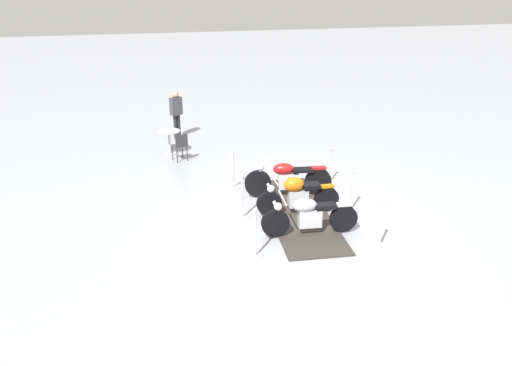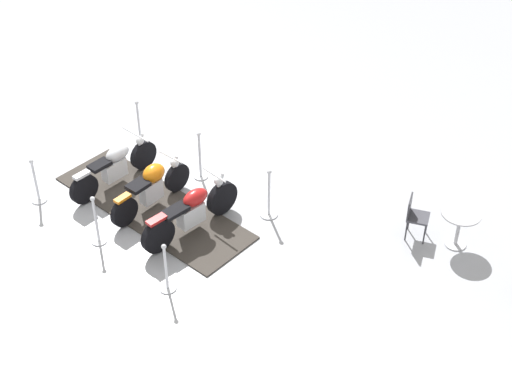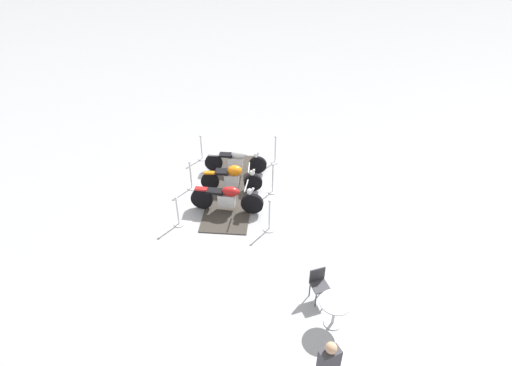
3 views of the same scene
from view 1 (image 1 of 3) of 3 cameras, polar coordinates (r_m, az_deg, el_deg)
The scene contains 14 objects.
ground_plane at distance 13.01m, azimuth 4.51°, elevation -3.30°, with size 80.00×80.00×0.00m, color #A8AAB2.
display_platform at distance 13.00m, azimuth 4.51°, elevation -3.24°, with size 4.42×1.43×0.03m, color #38332D.
motorcycle_maroon at distance 13.79m, azimuth 3.40°, elevation 0.52°, with size 0.63×2.28×1.02m.
motorcycle_copper at distance 12.78m, azimuth 4.41°, elevation -1.22°, with size 0.61×2.05×0.93m.
motorcycle_chrome at distance 11.82m, azimuth 5.66°, elevation -3.46°, with size 0.78×2.20×0.93m.
stanchion_right_mid at distance 12.60m, azimuth -1.46°, elevation -2.10°, with size 0.29×0.29×1.13m.
stanchion_left_front at distance 14.88m, azimuth 7.95°, elevation 1.33°, with size 0.31×0.31×1.03m.
stanchion_left_mid at distance 13.23m, azimuth 10.29°, elevation -1.41°, with size 0.30×0.30×1.07m.
stanchion_right_front at distance 14.35m, azimuth -2.50°, elevation 0.66°, with size 0.36×0.36×1.09m.
stanchion_left_rear at distance 11.66m, azimuth 13.27°, elevation -5.19°, with size 0.31×0.31×1.01m.
stanchion_right_rear at distance 10.94m, azimuth -0.09°, elevation -6.16°, with size 0.30×0.30×1.10m.
cafe_table at distance 17.20m, azimuth -9.34°, elevation 4.95°, with size 0.74×0.74×0.77m.
cafe_chair_near_table at distance 16.50m, azimuth -8.16°, elevation 4.07°, with size 0.51×0.51×0.88m.
bystander_person at distance 18.74m, azimuth -8.59°, elevation 7.75°, with size 0.38×0.46×1.66m.
Camera 1 is at (11.16, -3.70, 5.57)m, focal length 37.17 mm.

